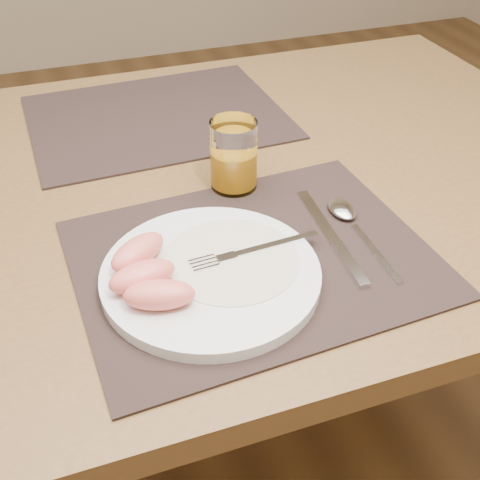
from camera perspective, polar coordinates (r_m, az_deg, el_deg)
name	(u,v)px	position (r m, az deg, el deg)	size (l,w,h in m)	color
ground	(206,453)	(1.48, -3.23, -19.53)	(5.00, 5.00, 0.00)	brown
table	(192,221)	(0.99, -4.56, 1.80)	(1.40, 0.90, 0.75)	brown
placemat_near	(253,258)	(0.78, 1.28, -1.75)	(0.45, 0.35, 0.00)	black
placemat_far	(157,117)	(1.13, -7.89, 11.49)	(0.45, 0.35, 0.00)	black
plate	(211,275)	(0.74, -2.78, -3.32)	(0.27, 0.27, 0.02)	white
plate_dressing	(231,259)	(0.75, -0.83, -1.85)	(0.17, 0.17, 0.00)	white
fork	(244,253)	(0.76, 0.41, -1.21)	(0.18, 0.03, 0.00)	silver
knife	(336,243)	(0.81, 9.08, -0.27)	(0.03, 0.22, 0.01)	silver
spoon	(347,215)	(0.86, 10.08, 2.38)	(0.04, 0.19, 0.01)	silver
juice_glass	(234,159)	(0.89, -0.60, 7.73)	(0.07, 0.07, 0.11)	white
grapefruit_wedges	(146,274)	(0.71, -8.89, -3.16)	(0.10, 0.15, 0.03)	#F27362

